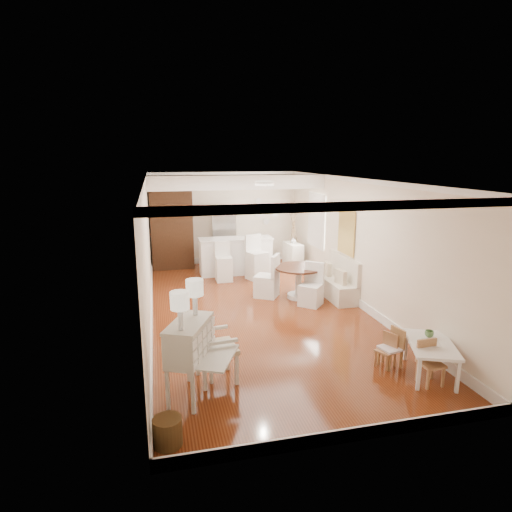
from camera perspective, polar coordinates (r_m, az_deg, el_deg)
name	(u,v)px	position (r m, az deg, el deg)	size (l,w,h in m)	color
room	(256,217)	(9.14, 0.04, 5.16)	(9.00, 9.04, 2.82)	brown
secretary_bureau	(190,360)	(6.04, -8.79, -13.49)	(0.86, 0.88, 1.10)	beige
gustavian_armchair	(216,347)	(6.43, -5.32, -11.93)	(0.61, 0.61, 1.06)	silver
wicker_basket	(168,432)	(5.39, -11.71, -21.95)	(0.34, 0.34, 0.34)	#4D3418
kids_table	(430,359)	(7.14, 22.19, -12.61)	(0.63, 1.05, 0.52)	white
kids_chair_a	(386,350)	(7.16, 16.91, -11.96)	(0.27, 0.27, 0.55)	#AD794E
kids_chair_b	(391,348)	(7.18, 17.51, -11.57)	(0.31, 0.31, 0.63)	#AD7F4F
kids_chair_c	(431,363)	(6.86, 22.32, -13.08)	(0.32, 0.32, 0.66)	tan
banquette	(335,277)	(10.23, 10.52, -2.75)	(0.52, 1.60, 0.98)	silver
dining_table	(298,282)	(10.05, 5.66, -3.53)	(1.11, 1.11, 0.76)	#492517
slip_chair_near	(311,285)	(9.57, 7.35, -3.82)	(0.45, 0.47, 0.95)	white
slip_chair_far	(267,276)	(10.07, 1.42, -2.63)	(0.49, 0.51, 1.03)	white
breakfast_counter	(236,256)	(12.09, -2.73, 0.04)	(2.05, 0.65, 1.03)	white
bar_stool_left	(224,262)	(11.37, -4.32, -0.79)	(0.42, 0.42, 1.04)	white
bar_stool_right	(257,258)	(11.48, 0.14, -0.21)	(0.48, 0.48, 1.20)	silver
pantry_cabinet	(172,230)	(12.84, -11.15, 3.46)	(1.20, 0.60, 2.30)	#381E11
fridge	(236,236)	(13.06, -2.74, 2.74)	(0.75, 0.65, 1.80)	silver
sideboard	(293,256)	(12.66, 4.94, 0.00)	(0.36, 0.81, 0.77)	silver
pencil_cup	(429,334)	(7.22, 22.09, -9.59)	(0.13, 0.13, 0.10)	#598A50
branch_vase	(293,240)	(12.60, 5.01, 2.11)	(0.16, 0.16, 0.17)	silver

